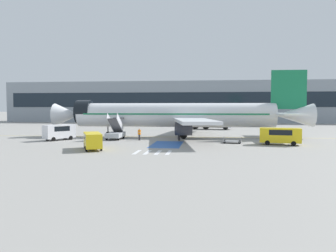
{
  "coord_description": "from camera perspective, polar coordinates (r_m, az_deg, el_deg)",
  "views": [
    {
      "loc": [
        4.99,
        -55.91,
        5.02
      ],
      "look_at": [
        -1.22,
        -3.85,
        2.05
      ],
      "focal_mm": 35.0,
      "sensor_mm": 36.0,
      "label": 1
    }
  ],
  "objects": [
    {
      "name": "ground_plane",
      "position": [
        56.36,
        1.7,
        -1.87
      ],
      "size": [
        600.0,
        600.0,
        0.0
      ],
      "primitive_type": "plane",
      "color": "gray"
    },
    {
      "name": "apron_leadline_yellow",
      "position": [
        55.63,
        1.19,
        -1.93
      ],
      "size": [
        77.11,
        2.53,
        0.01
      ],
      "primitive_type": "cube",
      "rotation": [
        0.0,
        0.0,
        1.6
      ],
      "color": "gold",
      "rests_on": "ground_plane"
    },
    {
      "name": "apron_stand_patch_blue",
      "position": [
        44.6,
        -0.21,
        -3.21
      ],
      "size": [
        4.02,
        8.58,
        0.01
      ],
      "primitive_type": "cube",
      "color": "#2856A8",
      "rests_on": "ground_plane"
    },
    {
      "name": "apron_walkway_bar_0",
      "position": [
        37.12,
        -5.43,
        -4.54
      ],
      "size": [
        0.44,
        3.6,
        0.01
      ],
      "primitive_type": "cube",
      "color": "silver",
      "rests_on": "ground_plane"
    },
    {
      "name": "apron_walkway_bar_1",
      "position": [
        36.88,
        -3.6,
        -4.58
      ],
      "size": [
        0.44,
        3.6,
        0.01
      ],
      "primitive_type": "cube",
      "color": "silver",
      "rests_on": "ground_plane"
    },
    {
      "name": "apron_walkway_bar_2",
      "position": [
        36.69,
        -1.75,
        -4.62
      ],
      "size": [
        0.44,
        3.6,
        0.01
      ],
      "primitive_type": "cube",
      "color": "silver",
      "rests_on": "ground_plane"
    },
    {
      "name": "apron_walkway_bar_3",
      "position": [
        36.53,
        0.12,
        -4.65
      ],
      "size": [
        0.44,
        3.6,
        0.01
      ],
      "primitive_type": "cube",
      "color": "silver",
      "rests_on": "ground_plane"
    },
    {
      "name": "airliner",
      "position": [
        55.38,
        1.84,
        1.92
      ],
      "size": [
        43.72,
        34.22,
        11.13
      ],
      "rotation": [
        0.0,
        0.0,
        1.6
      ],
      "color": "silver",
      "rests_on": "ground_plane"
    },
    {
      "name": "boarding_stairs_forward",
      "position": [
        52.48,
        -9.13,
        -1.18
      ],
      "size": [
        2.34,
        5.29,
        4.18
      ],
      "rotation": [
        0.0,
        0.0,
        0.03
      ],
      "color": "#ADB2BA",
      "rests_on": "ground_plane"
    },
    {
      "name": "fuel_tanker",
      "position": [
        75.92,
        7.32,
        0.69
      ],
      "size": [
        10.22,
        4.0,
        3.32
      ],
      "rotation": [
        0.0,
        0.0,
        -1.73
      ],
      "color": "#38383D",
      "rests_on": "ground_plane"
    },
    {
      "name": "service_van_0",
      "position": [
        40.14,
        -13.0,
        -2.31
      ],
      "size": [
        3.74,
        5.37,
        1.98
      ],
      "rotation": [
        0.0,
        0.0,
        3.56
      ],
      "color": "yellow",
      "rests_on": "ground_plane"
    },
    {
      "name": "service_van_1",
      "position": [
        46.42,
        18.96,
        -1.47
      ],
      "size": [
        5.51,
        2.68,
        2.26
      ],
      "rotation": [
        0.0,
        0.0,
        1.4
      ],
      "color": "yellow",
      "rests_on": "ground_plane"
    },
    {
      "name": "service_van_2",
      "position": [
        52.89,
        -18.42,
        -0.84
      ],
      "size": [
        4.12,
        4.88,
        2.38
      ],
      "rotation": [
        0.0,
        0.0,
        5.68
      ],
      "color": "silver",
      "rests_on": "ground_plane"
    },
    {
      "name": "baggage_cart",
      "position": [
        46.95,
        11.1,
        -2.64
      ],
      "size": [
        2.76,
        1.79,
        0.87
      ],
      "rotation": [
        0.0,
        0.0,
        4.59
      ],
      "color": "gray",
      "rests_on": "ground_plane"
    },
    {
      "name": "ground_crew_0",
      "position": [
        50.14,
        -5.01,
        -1.29
      ],
      "size": [
        0.48,
        0.37,
        1.84
      ],
      "rotation": [
        0.0,
        0.0,
        5.9
      ],
      "color": "#2D2D33",
      "rests_on": "ground_plane"
    },
    {
      "name": "ground_crew_1",
      "position": [
        51.41,
        1.88,
        -1.17
      ],
      "size": [
        0.46,
        0.3,
        1.84
      ],
      "rotation": [
        0.0,
        0.0,
        6.12
      ],
      "color": "#2D2D33",
      "rests_on": "ground_plane"
    },
    {
      "name": "ground_crew_2",
      "position": [
        49.51,
        1.96,
        -1.42
      ],
      "size": [
        0.48,
        0.36,
        1.72
      ],
      "rotation": [
        0.0,
        0.0,
        3.47
      ],
      "color": "#2D2D33",
      "rests_on": "ground_plane"
    },
    {
      "name": "terminal_building",
      "position": [
        112.87,
        4.0,
        4.18
      ],
      "size": [
        127.75,
        12.1,
        13.75
      ],
      "color": "#89939E",
      "rests_on": "ground_plane"
    }
  ]
}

